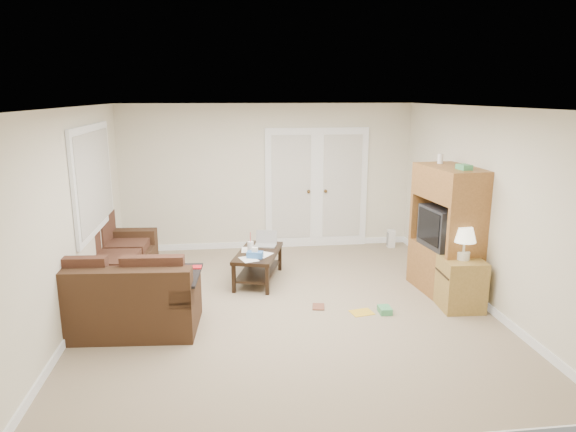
{
  "coord_description": "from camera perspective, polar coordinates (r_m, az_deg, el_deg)",
  "views": [
    {
      "loc": [
        -0.73,
        -5.99,
        2.64
      ],
      "look_at": [
        0.07,
        0.46,
        1.1
      ],
      "focal_mm": 32.0,
      "sensor_mm": 36.0,
      "label": 1
    }
  ],
  "objects": [
    {
      "name": "floor",
      "position": [
        6.59,
        -0.08,
        -10.29
      ],
      "size": [
        5.5,
        5.5,
        0.0
      ],
      "primitive_type": "plane",
      "color": "gray",
      "rests_on": "ground"
    },
    {
      "name": "ceiling",
      "position": [
        6.03,
        -0.09,
        12.01
      ],
      "size": [
        5.0,
        5.5,
        0.02
      ],
      "primitive_type": "cube",
      "color": "white",
      "rests_on": "wall_back"
    },
    {
      "name": "wall_left",
      "position": [
        6.4,
        -22.91,
        -0.29
      ],
      "size": [
        0.02,
        5.5,
        2.5
      ],
      "primitive_type": "cube",
      "color": "beige",
      "rests_on": "floor"
    },
    {
      "name": "wall_right",
      "position": [
        6.95,
        20.85,
        0.91
      ],
      "size": [
        0.02,
        5.5,
        2.5
      ],
      "primitive_type": "cube",
      "color": "beige",
      "rests_on": "floor"
    },
    {
      "name": "wall_back",
      "position": [
        8.88,
        -2.25,
        4.33
      ],
      "size": [
        5.0,
        0.02,
        2.5
      ],
      "primitive_type": "cube",
      "color": "beige",
      "rests_on": "floor"
    },
    {
      "name": "wall_front",
      "position": [
        3.6,
        5.31,
        -9.46
      ],
      "size": [
        5.0,
        0.02,
        2.5
      ],
      "primitive_type": "cube",
      "color": "beige",
      "rests_on": "floor"
    },
    {
      "name": "baseboards",
      "position": [
        6.57,
        -0.08,
        -9.9
      ],
      "size": [
        5.0,
        5.5,
        0.1
      ],
      "primitive_type": null,
      "color": "silver",
      "rests_on": "floor"
    },
    {
      "name": "french_doors",
      "position": [
        8.99,
        3.2,
        3.04
      ],
      "size": [
        1.8,
        0.05,
        2.13
      ],
      "color": "silver",
      "rests_on": "floor"
    },
    {
      "name": "window_left",
      "position": [
        7.28,
        -20.78,
        3.86
      ],
      "size": [
        0.05,
        1.92,
        1.42
      ],
      "color": "silver",
      "rests_on": "wall_left"
    },
    {
      "name": "sectional_sofa",
      "position": [
        6.88,
        -18.93,
        -7.08
      ],
      "size": [
        1.86,
        2.81,
        0.83
      ],
      "rotation": [
        0.0,
        0.0,
        -0.07
      ],
      "color": "#3C2617",
      "rests_on": "floor"
    },
    {
      "name": "coffee_table",
      "position": [
        7.47,
        -3.28,
        -5.39
      ],
      "size": [
        0.82,
        1.2,
        0.74
      ],
      "rotation": [
        0.0,
        0.0,
        -0.28
      ],
      "color": "black",
      "rests_on": "floor"
    },
    {
      "name": "tv_armoire",
      "position": [
        7.17,
        17.31,
        -1.54
      ],
      "size": [
        0.7,
        1.13,
        1.86
      ],
      "rotation": [
        0.0,
        0.0,
        0.1
      ],
      "color": "brown",
      "rests_on": "floor"
    },
    {
      "name": "side_cabinet",
      "position": [
        6.83,
        18.69,
        -6.72
      ],
      "size": [
        0.52,
        0.52,
        1.06
      ],
      "rotation": [
        0.0,
        0.0,
        -0.05
      ],
      "color": "olive",
      "rests_on": "floor"
    },
    {
      "name": "space_heater",
      "position": [
        9.26,
        11.39,
        -2.48
      ],
      "size": [
        0.13,
        0.1,
        0.31
      ],
      "primitive_type": "cube",
      "rotation": [
        0.0,
        0.0,
        -0.0
      ],
      "color": "white",
      "rests_on": "floor"
    },
    {
      "name": "floor_magazine",
      "position": [
        6.55,
        8.2,
        -10.56
      ],
      "size": [
        0.31,
        0.26,
        0.01
      ],
      "primitive_type": "cube",
      "rotation": [
        0.0,
        0.0,
        0.2
      ],
      "color": "gold",
      "rests_on": "floor"
    },
    {
      "name": "floor_greenbox",
      "position": [
        6.57,
        10.71,
        -10.22
      ],
      "size": [
        0.15,
        0.2,
        0.08
      ],
      "primitive_type": "cube",
      "rotation": [
        0.0,
        0.0,
        -0.03
      ],
      "color": "#469B61",
      "rests_on": "floor"
    },
    {
      "name": "floor_book",
      "position": [
        6.64,
        2.74,
        -10.02
      ],
      "size": [
        0.19,
        0.23,
        0.02
      ],
      "primitive_type": "imported",
      "rotation": [
        0.0,
        0.0,
        -0.19
      ],
      "color": "brown",
      "rests_on": "floor"
    }
  ]
}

